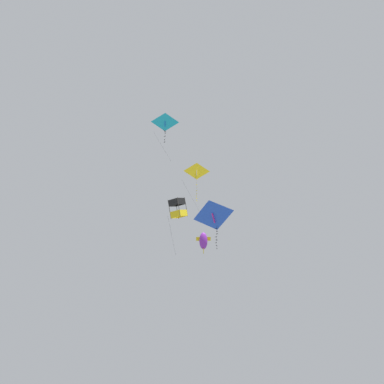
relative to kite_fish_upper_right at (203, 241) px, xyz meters
name	(u,v)px	position (x,y,z in m)	size (l,w,h in m)	color
kite_fish_upper_right	(203,241)	(0.00, 0.00, 0.00)	(1.46, 1.62, 2.43)	purple
kite_delta_near_right	(165,123)	(9.42, -5.90, 9.01)	(1.68, 2.01, 4.09)	#1EB2C6
kite_box_near_left	(178,208)	(9.38, -4.53, 0.33)	(2.16, 1.92, 5.01)	black
kite_delta_mid_left	(214,215)	(6.95, -0.59, 0.71)	(3.16, 3.04, 4.19)	blue
kite_delta_low_drifter	(197,172)	(0.70, -0.89, 8.10)	(2.03, 2.68, 5.67)	yellow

